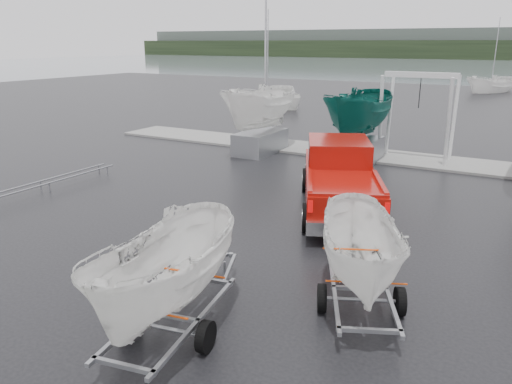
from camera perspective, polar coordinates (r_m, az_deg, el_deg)
name	(u,v)px	position (r m, az deg, el deg)	size (l,w,h in m)	color
ground_plane	(232,245)	(13.98, -2.70, -6.11)	(120.00, 120.00, 0.00)	black
lake	(504,71)	(111.23, 26.47, 12.27)	(300.00, 300.00, 0.00)	slate
dock	(371,155)	(25.43, 13.05, 4.12)	(30.00, 3.00, 0.12)	gray
pickup_truck	(339,175)	(17.06, 9.49, 1.98)	(4.74, 6.93, 2.19)	#920E08
trailer_hitched	(366,192)	(10.13, 12.51, -0.02)	(2.55, 3.77, 4.74)	gray
trailer_parked	(165,202)	(8.93, -10.36, -1.09)	(2.00, 3.75, 5.04)	gray
boat_hoist	(419,104)	(24.52, 18.10, 9.49)	(3.30, 2.18, 4.12)	silver
keelboat_0	(261,81)	(25.06, 0.53, 12.59)	(2.28, 3.20, 10.44)	gray
keelboat_1	(362,84)	(23.24, 12.01, 11.98)	(2.30, 3.20, 7.21)	gray
mast_rack_0	(45,182)	(20.48, -23.01, 1.04)	(0.56, 6.50, 0.06)	gray
moored_boat_0	(267,108)	(43.21, 1.32, 9.55)	(2.57, 2.51, 11.14)	white
moored_boat_1	(490,92)	(63.02, 25.20, 10.28)	(3.99, 4.03, 11.89)	white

